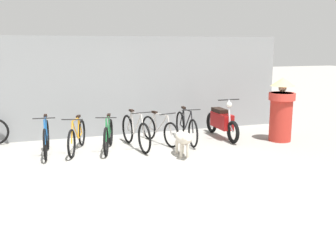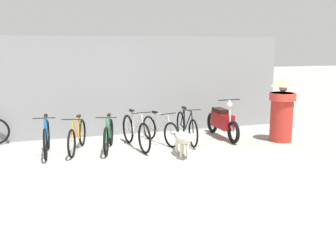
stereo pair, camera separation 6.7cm
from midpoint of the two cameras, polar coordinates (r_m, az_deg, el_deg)
ground_plane at (r=7.49m, az=-3.17°, el=-6.99°), size 60.00×60.00×0.00m
shop_wall_back at (r=10.58m, az=-8.21°, el=5.71°), size 9.85×0.20×2.61m
bicycle_0 at (r=9.10m, az=-17.01°, el=-1.69°), size 0.46×1.67×0.90m
bicycle_1 at (r=9.18m, az=-12.84°, el=-1.53°), size 0.62×1.62×0.83m
bicycle_2 at (r=9.13m, az=-8.41°, el=-1.40°), size 0.57×1.55×0.84m
bicycle_3 at (r=9.26m, az=-4.49°, el=-0.93°), size 0.46×1.77×0.91m
bicycle_4 at (r=9.67m, az=-1.00°, el=-0.61°), size 0.57×1.55×0.80m
bicycle_5 at (r=9.81m, az=2.92°, el=-0.23°), size 0.46×1.77×0.89m
motorcycle at (r=10.32m, az=8.09°, el=0.61°), size 0.58×1.83×1.06m
stray_dog at (r=8.51m, az=2.43°, el=-1.86°), size 0.32×1.08×0.59m
person_in_robes at (r=10.22m, az=16.39°, el=2.39°), size 0.92×0.92×1.60m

